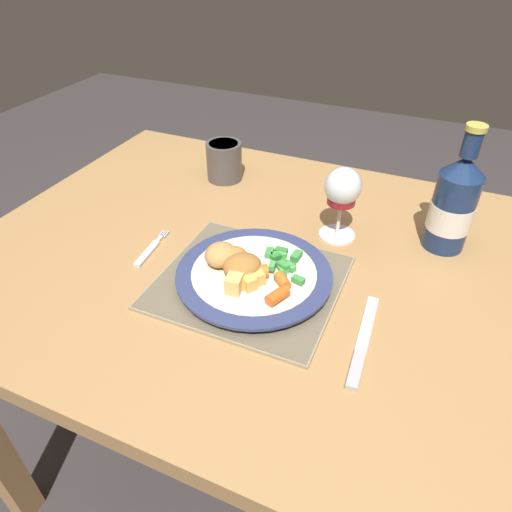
# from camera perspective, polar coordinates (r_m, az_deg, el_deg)

# --- Properties ---
(ground_plane) EXTENTS (6.00, 6.00, 0.00)m
(ground_plane) POSITION_cam_1_polar(r_m,az_deg,el_deg) (1.45, 1.37, -24.03)
(ground_plane) COLOR #383333
(dining_table) EXTENTS (1.17, 0.86, 0.74)m
(dining_table) POSITION_cam_1_polar(r_m,az_deg,el_deg) (0.94, 1.93, -4.77)
(dining_table) COLOR #AD7F4C
(dining_table) RESTS_ON ground
(placemat) EXTENTS (0.31, 0.28, 0.01)m
(placemat) POSITION_cam_1_polar(r_m,az_deg,el_deg) (0.81, -0.85, -3.24)
(placemat) COLOR gray
(placemat) RESTS_ON dining_table
(dinner_plate) EXTENTS (0.27, 0.27, 0.02)m
(dinner_plate) POSITION_cam_1_polar(r_m,az_deg,el_deg) (0.80, 0.08, -2.54)
(dinner_plate) COLOR silver
(dinner_plate) RESTS_ON placemat
(breaded_croquettes) EXTENTS (0.12, 0.10, 0.04)m
(breaded_croquettes) POSITION_cam_1_polar(r_m,az_deg,el_deg) (0.79, -2.99, -0.47)
(breaded_croquettes) COLOR #A87033
(breaded_croquettes) RESTS_ON dinner_plate
(green_beans_pile) EXTENTS (0.09, 0.09, 0.02)m
(green_beans_pile) POSITION_cam_1_polar(r_m,az_deg,el_deg) (0.80, 3.43, -0.83)
(green_beans_pile) COLOR #4CA84C
(green_beans_pile) RESTS_ON dinner_plate
(glazed_carrots) EXTENTS (0.10, 0.08, 0.02)m
(glazed_carrots) POSITION_cam_1_polar(r_m,az_deg,el_deg) (0.76, 1.59, -3.19)
(glazed_carrots) COLOR orange
(glazed_carrots) RESTS_ON dinner_plate
(fork) EXTENTS (0.03, 0.12, 0.01)m
(fork) POSITION_cam_1_polar(r_m,az_deg,el_deg) (0.91, -13.14, 0.67)
(fork) COLOR silver
(fork) RESTS_ON dining_table
(table_knife) EXTENTS (0.03, 0.20, 0.01)m
(table_knife) POSITION_cam_1_polar(r_m,az_deg,el_deg) (0.72, 13.03, -11.03)
(table_knife) COLOR silver
(table_knife) RESTS_ON dining_table
(wine_glass) EXTENTS (0.07, 0.07, 0.15)m
(wine_glass) POSITION_cam_1_polar(r_m,az_deg,el_deg) (0.89, 10.76, 8.06)
(wine_glass) COLOR silver
(wine_glass) RESTS_ON dining_table
(bottle) EXTENTS (0.08, 0.08, 0.25)m
(bottle) POSITION_cam_1_polar(r_m,az_deg,el_deg) (0.93, 23.46, 5.96)
(bottle) COLOR navy
(bottle) RESTS_ON dining_table
(roast_potatoes) EXTENTS (0.06, 0.06, 0.03)m
(roast_potatoes) POSITION_cam_1_polar(r_m,az_deg,el_deg) (0.75, -1.66, -3.30)
(roast_potatoes) COLOR #DBB256
(roast_potatoes) RESTS_ON dinner_plate
(drinking_cup) EXTENTS (0.08, 0.08, 0.09)m
(drinking_cup) POSITION_cam_1_polar(r_m,az_deg,el_deg) (1.12, -4.00, 11.85)
(drinking_cup) COLOR #4C4747
(drinking_cup) RESTS_ON dining_table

